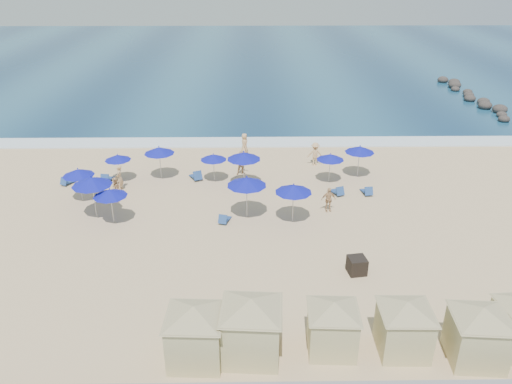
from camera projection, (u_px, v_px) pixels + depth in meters
ground at (261, 235)px, 28.27m from camera, size 160.00×160.00×0.00m
ocean at (253, 58)px, 78.00m from camera, size 160.00×80.00×0.06m
surf_line at (257, 142)px, 42.27m from camera, size 160.00×2.50×0.08m
rock_jetty at (490, 107)px, 50.94m from camera, size 2.56×26.66×0.96m
trash_bin at (357, 265)px, 24.67m from camera, size 0.98×0.98×0.85m
cabana_0 at (195, 326)px, 18.87m from camera, size 4.43×4.43×2.78m
cabana_1 at (251, 320)px, 19.05m from camera, size 4.70×4.70×2.96m
cabana_2 at (333, 320)px, 19.42m from camera, size 4.03×4.03×2.53m
cabana_3 at (405, 320)px, 19.35m from camera, size 4.15×4.15×2.60m
cabana_4 at (479, 327)px, 18.90m from camera, size 4.30×4.30×2.70m
umbrella_0 at (78, 172)px, 31.40m from camera, size 1.99×1.99×2.27m
umbrella_1 at (92, 181)px, 29.22m from camera, size 2.38×2.38×2.71m
umbrella_2 at (118, 157)px, 34.28m from camera, size 1.80×1.80×2.05m
umbrella_3 at (110, 193)px, 28.70m from camera, size 1.98×1.98×2.26m
umbrella_4 at (159, 150)px, 34.63m from camera, size 2.12×2.12×2.42m
umbrella_5 at (213, 157)px, 34.28m from camera, size 1.83×1.83×2.08m
umbrella_6 at (247, 181)px, 29.22m from camera, size 2.37×2.37×2.69m
umbrella_7 at (244, 156)px, 33.24m from camera, size 2.28×2.28×2.60m
umbrella_8 at (294, 189)px, 28.79m from camera, size 2.17×2.17×2.47m
umbrella_9 at (360, 149)px, 34.94m from camera, size 2.08×2.08×2.37m
umbrella_10 at (330, 157)px, 34.12m from camera, size 1.89×1.89×2.15m
beach_chair_0 at (67, 182)px, 34.42m from camera, size 0.93×1.25×0.63m
beach_chair_1 at (107, 179)px, 34.80m from camera, size 0.75×1.36×0.72m
beach_chair_2 at (196, 176)px, 35.21m from camera, size 1.10×1.48×0.74m
beach_chair_3 at (224, 219)px, 29.49m from camera, size 0.79×1.23×0.63m
beach_chair_4 at (338, 191)px, 32.95m from camera, size 0.95×1.34×0.67m
beach_chair_5 at (367, 191)px, 32.98m from camera, size 0.67×1.26×0.66m
beachgoer_0 at (119, 178)px, 33.39m from camera, size 0.46×0.67×1.76m
beachgoer_1 at (242, 163)px, 35.80m from camera, size 1.01×0.89×1.74m
beachgoer_2 at (328, 199)px, 30.59m from camera, size 0.95×0.50×1.55m
beachgoer_3 at (315, 154)px, 37.42m from camera, size 1.18×0.74×1.76m
beachgoer_4 at (244, 143)px, 39.66m from camera, size 0.57×0.84×1.65m
beachgoer_5 at (116, 189)px, 31.87m from camera, size 0.96×0.98×1.60m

